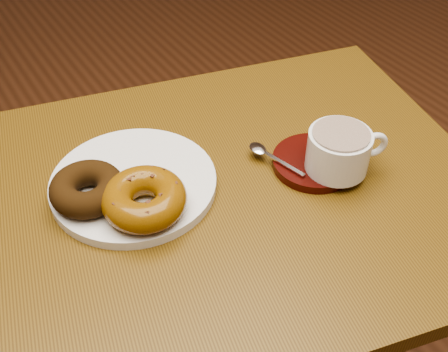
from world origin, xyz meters
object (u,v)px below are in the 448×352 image
cafe_table (214,245)px  saucer (314,162)px  donut_plate (134,183)px  coffee_cup (340,150)px

cafe_table → saucer: size_ratio=7.28×
saucer → cafe_table: bearing=167.3°
donut_plate → saucer: donut_plate is taller
donut_plate → saucer: size_ratio=1.90×
cafe_table → donut_plate: 0.18m
donut_plate → coffee_cup: (0.28, -0.14, 0.04)m
saucer → coffee_cup: 0.06m
donut_plate → cafe_table: bearing=-35.7°
donut_plate → coffee_cup: coffee_cup is taller
coffee_cup → saucer: bearing=137.4°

